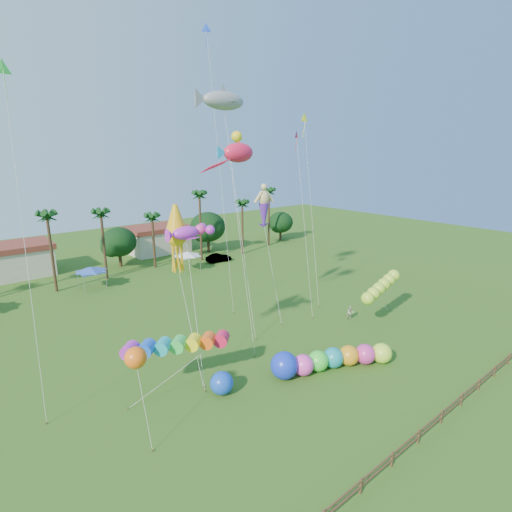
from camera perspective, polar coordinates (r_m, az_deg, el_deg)
ground at (r=32.15m, az=12.17°, el=-19.37°), size 160.00×160.00×0.00m
tree_line at (r=66.31m, az=-16.66°, el=2.32°), size 69.46×8.91×11.00m
buildings_row at (r=70.21m, az=-23.46°, el=0.47°), size 35.00×7.00×4.00m
tent_row at (r=56.52m, az=-22.32°, el=-1.88°), size 31.00×4.00×0.60m
fence at (r=29.29m, az=22.23°, el=-22.58°), size 36.12×0.12×1.00m
car_b at (r=66.51m, az=-5.36°, el=-0.26°), size 4.34×1.92×1.38m
spectator_b at (r=45.09m, az=13.32°, el=-7.90°), size 0.98×0.93×1.59m
caterpillar_inflatable at (r=35.06m, az=10.22°, el=-14.36°), size 10.58×5.98×2.25m
blue_ball at (r=31.75m, az=-4.93°, el=-17.63°), size 1.78×1.78×1.78m
rainbow_tube at (r=31.61m, az=-8.05°, el=-12.69°), size 9.43×5.31×3.94m
green_worm at (r=42.20m, az=15.68°, el=-5.85°), size 10.16×2.43×4.20m
orange_ball_kite at (r=26.21m, az=-16.82°, el=-13.75°), size 1.45×2.47×6.33m
merman_kite at (r=43.64m, az=1.13°, el=6.75°), size 2.34×5.29×14.08m
fish_kite at (r=36.35m, az=-2.52°, el=14.52°), size 4.70×5.07×18.68m
shark_kite at (r=42.25m, az=-4.63°, el=21.23°), size 6.36×8.06×23.79m
squid_kite at (r=32.67m, az=-11.29°, el=2.83°), size 2.48×5.81×13.93m
lobster_kite at (r=31.83m, az=-9.97°, el=3.26°), size 4.19×5.38×12.42m
delta_kite_red at (r=44.33m, az=5.88°, el=16.07°), size 1.26×4.24×19.99m
delta_kite_yellow at (r=48.96m, az=6.96°, el=18.54°), size 2.13×4.81×22.16m
delta_kite_green at (r=31.20m, az=-32.36°, el=20.81°), size 1.78×3.96×23.39m
delta_kite_blue at (r=46.92m, az=-7.01°, el=28.52°), size 1.13×4.54×30.56m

